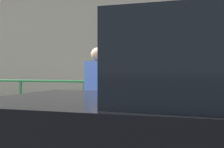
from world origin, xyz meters
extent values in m
cube|color=gray|center=(0.00, 1.34, 0.06)|extent=(36.00, 2.69, 0.12)
cylinder|color=slate|center=(-0.20, 0.40, 0.62)|extent=(0.07, 0.07, 0.99)
cylinder|color=#939699|center=(-0.20, 0.40, 1.25)|extent=(0.18, 0.18, 0.29)
sphere|color=silver|center=(-0.20, 0.40, 1.43)|extent=(0.17, 0.17, 0.17)
cube|color=black|center=(-0.21, 0.31, 1.32)|extent=(0.10, 0.02, 0.07)
cube|color=yellow|center=(-0.21, 0.31, 1.20)|extent=(0.11, 0.02, 0.09)
cylinder|color=slate|center=(-0.79, 0.69, 0.52)|extent=(0.15, 0.15, 0.80)
cylinder|color=slate|center=(-0.61, 0.60, 0.52)|extent=(0.15, 0.15, 0.80)
cube|color=#2D478C|center=(-0.70, 0.65, 1.22)|extent=(0.47, 0.38, 0.60)
sphere|color=tan|center=(-0.70, 0.65, 1.63)|extent=(0.22, 0.22, 0.22)
cylinder|color=#2D478C|center=(-0.93, 0.76, 1.24)|extent=(0.09, 0.09, 0.57)
cylinder|color=#2D478C|center=(-0.40, 0.69, 1.33)|extent=(0.27, 0.43, 0.49)
cylinder|color=#1E602D|center=(0.00, 2.54, 1.11)|extent=(24.00, 0.06, 0.06)
cylinder|color=#1E602D|center=(0.00, 2.54, 0.67)|extent=(24.00, 0.05, 0.05)
cylinder|color=#1E602D|center=(-3.43, 2.54, 0.62)|extent=(0.06, 0.06, 0.98)
cylinder|color=#1E602D|center=(-1.71, 2.54, 0.62)|extent=(0.06, 0.06, 0.98)
cylinder|color=#1E602D|center=(0.00, 2.54, 0.62)|extent=(0.06, 0.06, 0.98)
cube|color=#ADA38E|center=(0.00, 4.70, 1.86)|extent=(32.00, 0.50, 3.72)
camera|label=1|loc=(0.93, -3.85, 1.37)|focal=47.38mm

